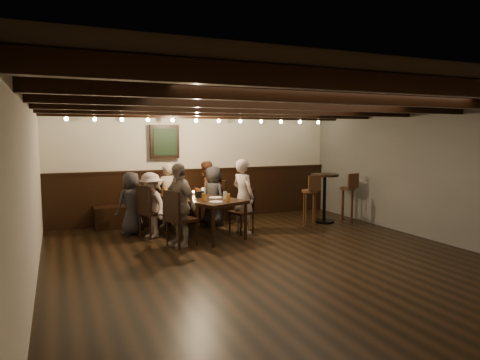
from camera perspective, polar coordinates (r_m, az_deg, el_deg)
name	(u,v)px	position (r m, az deg, el deg)	size (l,w,h in m)	color
room	(205,177)	(8.38, -4.66, 0.40)	(7.00, 7.00, 7.00)	black
dining_table	(198,200)	(8.11, -5.62, -2.72)	(1.47, 2.11, 0.72)	black
chair_left_near	(153,221)	(8.14, -11.58, -5.40)	(0.57, 0.57, 0.97)	black
chair_left_far	(181,229)	(7.40, -7.89, -6.50)	(0.56, 0.56, 0.96)	black
chair_right_near	(212,212)	(8.96, -3.69, -4.28)	(0.56, 0.56, 0.95)	black
chair_right_far	(242,220)	(8.30, 0.27, -5.30)	(0.50, 0.50, 0.86)	black
person_bench_left	(131,203)	(8.38, -14.29, -3.03)	(0.59, 0.38, 1.20)	#272729
person_bench_centre	(167,195)	(8.96, -9.72, -1.97)	(0.48, 0.32, 1.32)	#9F927F
person_bench_right	(206,192)	(9.36, -4.61, -1.55)	(0.64, 0.50, 1.33)	brown
person_left_near	(151,205)	(8.07, -11.80, -3.29)	(0.78, 0.45, 1.21)	#A3908A
person_left_far	(179,205)	(7.31, -8.13, -3.30)	(0.84, 0.35, 1.43)	gray
person_right_near	(213,196)	(8.93, -3.56, -2.16)	(0.61, 0.40, 1.25)	#232326
person_right_far	(243,196)	(8.25, 0.43, -2.17)	(0.52, 0.34, 1.43)	#A8988E
pint_a	(165,191)	(8.50, -10.01, -1.50)	(0.07, 0.07, 0.14)	#BF7219
pint_b	(188,189)	(8.76, -6.92, -1.23)	(0.07, 0.07, 0.14)	#BF7219
pint_c	(182,195)	(8.00, -7.77, -1.93)	(0.07, 0.07, 0.14)	#BF7219
pint_d	(204,191)	(8.43, -4.84, -1.49)	(0.07, 0.07, 0.14)	silver
pint_e	(204,197)	(7.61, -4.87, -2.30)	(0.07, 0.07, 0.14)	#BF7219
pint_f	(225,196)	(7.80, -1.99, -2.08)	(0.07, 0.07, 0.14)	silver
pint_g	(228,198)	(7.51, -1.60, -2.39)	(0.07, 0.07, 0.14)	#BF7219
plate_near	(216,202)	(7.47, -3.25, -2.93)	(0.24, 0.24, 0.01)	white
plate_far	(216,198)	(7.98, -3.28, -2.35)	(0.24, 0.24, 0.01)	white
condiment_caddy	(200,194)	(8.05, -5.41, -1.92)	(0.15, 0.10, 0.12)	black
candle	(193,194)	(8.41, -6.22, -1.83)	(0.05, 0.05, 0.05)	beige
high_top_table	(324,191)	(9.41, 11.20, -1.40)	(0.60, 0.60, 1.06)	black
bar_stool_left	(310,207)	(9.01, 9.28, -3.59)	(0.34, 0.35, 1.07)	#361F11
bar_stool_right	(348,204)	(9.62, 14.15, -3.09)	(0.34, 0.36, 1.07)	#361F11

